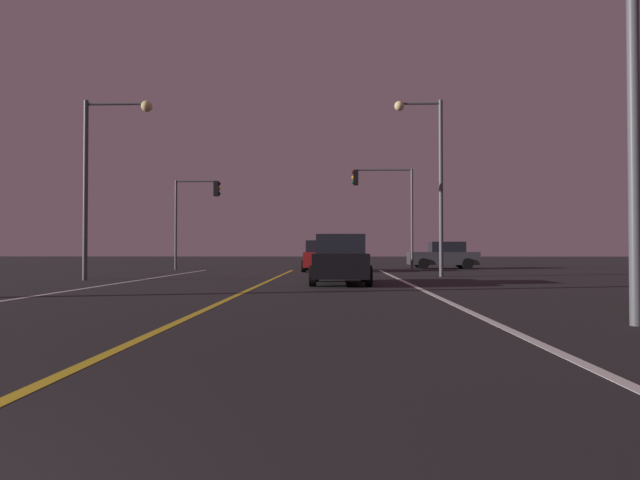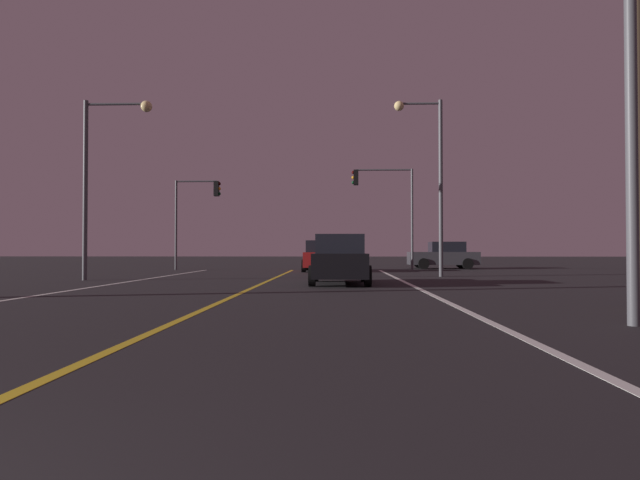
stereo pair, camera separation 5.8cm
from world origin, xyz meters
TOP-DOWN VIEW (x-y plane):
  - lane_edge_right at (5.10, 12.33)m, footprint 0.16×36.65m
  - lane_edge_left at (-5.10, 12.33)m, footprint 0.16×36.65m
  - lane_center_divider at (0.00, 12.33)m, footprint 0.16×36.65m
  - car_crossing_side at (9.35, 33.42)m, footprint 4.30×2.02m
  - car_ahead_far at (1.74, 29.10)m, footprint 2.02×4.30m
  - car_lead_same_lane at (2.71, 17.80)m, footprint 2.02×4.30m
  - traffic_light_near_right at (5.40, 31.15)m, footprint 3.65×0.36m
  - traffic_light_near_left at (-5.77, 31.15)m, footprint 2.77×0.36m
  - street_lamp_right_near at (6.54, 7.61)m, footprint 2.72×0.44m
  - street_lamp_left_mid at (-6.51, 19.79)m, footprint 2.70×0.44m
  - street_lamp_right_far at (6.72, 23.06)m, footprint 2.14×0.44m
  - utility_pole_right at (8.53, 9.88)m, footprint 2.20×0.28m

SIDE VIEW (x-z plane):
  - lane_edge_right at x=5.10m, z-range 0.00..0.01m
  - lane_edge_left at x=-5.10m, z-range 0.00..0.01m
  - lane_center_divider at x=0.00m, z-range 0.00..0.01m
  - car_crossing_side at x=9.35m, z-range -0.03..1.67m
  - car_ahead_far at x=1.74m, z-range -0.03..1.67m
  - car_lead_same_lane at x=2.71m, z-range -0.03..1.67m
  - traffic_light_near_left at x=-5.77m, z-range 1.29..6.65m
  - traffic_light_near_right at x=5.40m, z-range 1.45..7.44m
  - street_lamp_left_mid at x=-6.51m, z-range 1.06..8.09m
  - street_lamp_right_near at x=6.54m, z-range 1.10..8.77m
  - street_lamp_right_far at x=6.72m, z-range 1.07..8.90m
  - utility_pole_right at x=8.53m, z-range 0.28..11.02m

